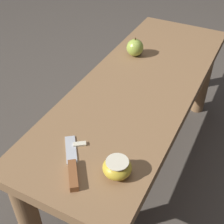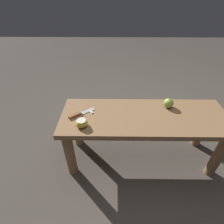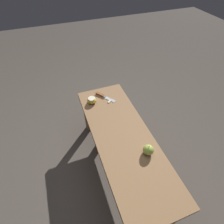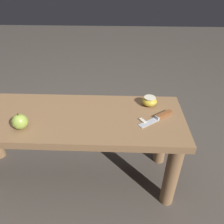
% 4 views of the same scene
% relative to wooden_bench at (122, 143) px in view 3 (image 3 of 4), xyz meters
% --- Properties ---
extents(ground_plane, '(8.00, 8.00, 0.00)m').
position_rel_wooden_bench_xyz_m(ground_plane, '(0.00, 0.00, -0.39)').
color(ground_plane, '#4C443D').
extents(wooden_bench, '(1.26, 0.44, 0.48)m').
position_rel_wooden_bench_xyz_m(wooden_bench, '(0.00, 0.00, 0.00)').
color(wooden_bench, olive).
rests_on(wooden_bench, ground_plane).
extents(knife, '(0.19, 0.15, 0.02)m').
position_rel_wooden_bench_xyz_m(knife, '(-0.50, -0.00, 0.10)').
color(knife, '#B7BABF').
rests_on(knife, wooden_bench).
extents(apple_whole, '(0.08, 0.08, 0.09)m').
position_rel_wooden_bench_xyz_m(apple_whole, '(0.20, 0.11, 0.14)').
color(apple_whole, '#9EB747').
rests_on(apple_whole, wooden_bench).
extents(apple_cut, '(0.08, 0.08, 0.05)m').
position_rel_wooden_bench_xyz_m(apple_cut, '(-0.45, -0.12, 0.12)').
color(apple_cut, gold).
rests_on(apple_cut, wooden_bench).
extents(apple_slice_near_knife, '(0.04, 0.04, 0.01)m').
position_rel_wooden_bench_xyz_m(apple_slice_near_knife, '(-0.40, 0.03, 0.10)').
color(apple_slice_near_knife, beige).
rests_on(apple_slice_near_knife, wooden_bench).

